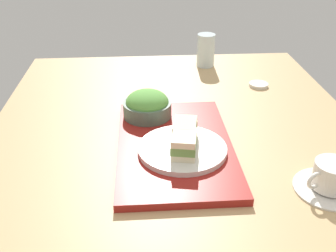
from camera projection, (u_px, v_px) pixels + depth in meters
The scene contains 9 objects.
ground_plane at pixel (181, 156), 97.54cm from camera, with size 140.00×100.00×3.00cm, color tan.
serving_tray at pixel (175, 146), 97.16cm from camera, with size 44.48×27.52×1.84cm, color maroon.
sandwich_plate at pixel (184, 149), 93.15cm from camera, with size 20.83×20.83×1.27cm, color silver.
sandwich_near at pixel (185, 131), 94.27cm from camera, with size 8.71×6.97×5.00cm.
sandwich_far at pixel (183, 144), 88.97cm from camera, with size 8.44×6.75×4.97cm.
salad_bowl at pixel (147, 105), 107.60cm from camera, with size 13.08×13.08×7.26cm.
coffee_cup at pixel (331, 179), 82.55cm from camera, with size 14.85×14.85×6.54cm.
drinking_glass at pixel (206, 50), 145.16cm from camera, with size 6.41×6.41×11.82cm, color silver.
small_sauce_dish at pixel (259, 85), 131.14cm from camera, with size 6.18×6.18×1.02cm, color silver.
Camera 1 is at (81.14, -8.88, 52.51)cm, focal length 42.66 mm.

